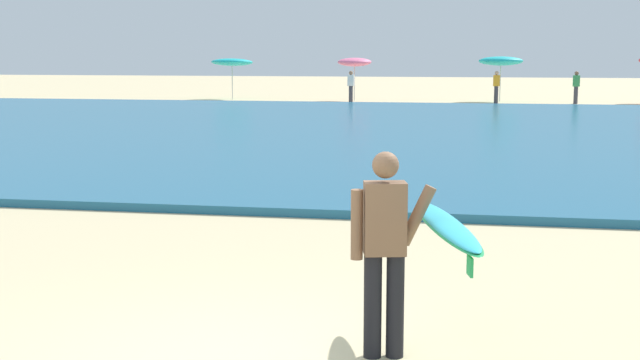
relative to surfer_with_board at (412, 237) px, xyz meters
name	(u,v)px	position (x,y,z in m)	size (l,w,h in m)	color
sea	(419,131)	(-1.26, 19.74, -0.96)	(120.00, 28.00, 0.14)	#1E6084
surfer_with_board	(412,237)	(0.00, 0.00, 0.00)	(1.17, 2.47, 1.73)	black
beach_umbrella_0	(232,62)	(-12.42, 37.44, 0.93)	(2.20, 2.22, 2.21)	beige
beach_umbrella_1	(355,62)	(-5.81, 37.22, 0.96)	(1.75, 1.75, 2.22)	beige
beach_umbrella_2	(501,61)	(1.60, 37.65, 1.02)	(2.22, 2.24, 2.32)	beige
beachgoer_near_row_left	(576,86)	(5.19, 36.46, -0.18)	(0.32, 0.20, 1.58)	#383842
beachgoer_near_row_mid	(351,86)	(-5.69, 35.19, -0.18)	(0.32, 0.20, 1.58)	#383842
beachgoer_near_row_right	(496,86)	(1.38, 36.19, -0.18)	(0.32, 0.20, 1.58)	#383842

